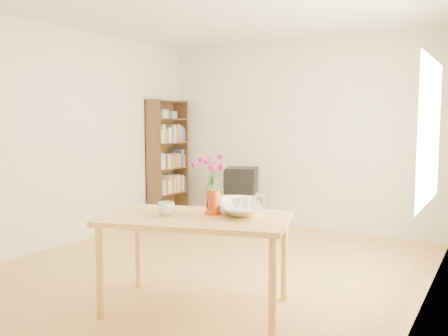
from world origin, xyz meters
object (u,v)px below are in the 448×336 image
Objects in this scene: mug at (166,209)px; bowl at (240,184)px; television at (242,180)px; pitcher at (213,203)px; table at (196,226)px.

mug is 0.63m from bowl.
mug is at bearing -90.04° from television.
pitcher is at bearing -126.21° from bowl.
pitcher is 0.28m from bowl.
table is 3.24× the size of bowl.
mug reaches higher than television.
mug is at bearing -135.43° from bowl.
pitcher is at bearing -83.51° from television.
pitcher reaches higher than table.
bowl reaches higher than table.
mug is 0.28× the size of bowl.
table is at bearing -85.72° from television.
pitcher is at bearing 44.88° from table.
table is 3.13m from television.
pitcher is 0.42× the size of bowl.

